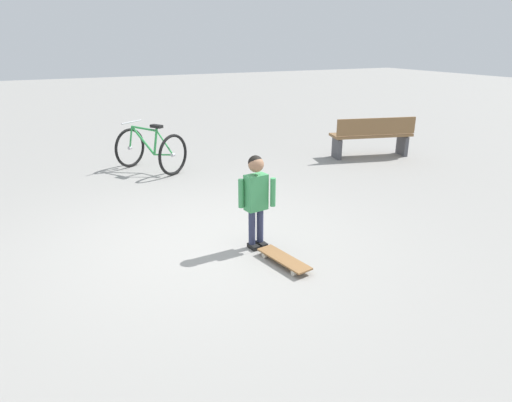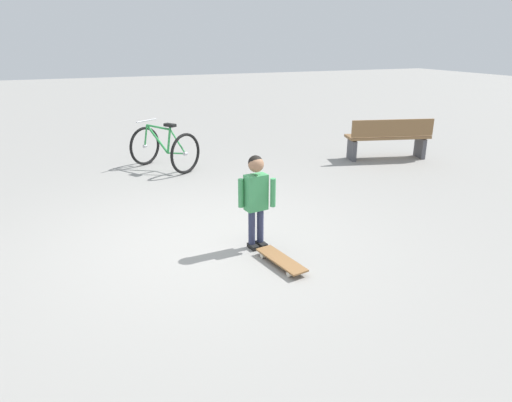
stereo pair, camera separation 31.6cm
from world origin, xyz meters
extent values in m
plane|color=gray|center=(0.00, 0.00, 0.00)|extent=(50.00, 50.00, 0.00)
cylinder|color=#2D3351|center=(0.59, -0.37, 0.24)|extent=(0.08, 0.08, 0.42)
cube|color=black|center=(0.60, -0.40, 0.03)|extent=(0.10, 0.16, 0.05)
cylinder|color=#2D3351|center=(0.49, -0.38, 0.24)|extent=(0.08, 0.08, 0.42)
cube|color=black|center=(0.49, -0.41, 0.03)|extent=(0.10, 0.16, 0.05)
cube|color=#3F9959|center=(0.54, -0.37, 0.65)|extent=(0.26, 0.17, 0.40)
cylinder|color=#3F9959|center=(0.71, -0.45, 0.65)|extent=(0.06, 0.06, 0.32)
cylinder|color=#3F9959|center=(0.38, -0.34, 0.65)|extent=(0.06, 0.06, 0.32)
sphere|color=#9E7051|center=(0.54, -0.37, 0.96)|extent=(0.17, 0.17, 0.17)
sphere|color=black|center=(0.54, -0.36, 0.98)|extent=(0.16, 0.16, 0.16)
cube|color=olive|center=(0.61, -0.89, 0.07)|extent=(0.31, 0.71, 0.02)
cube|color=#B7B7BC|center=(0.66, -1.12, 0.05)|extent=(0.11, 0.05, 0.02)
cube|color=#B7B7BC|center=(0.57, -0.65, 0.05)|extent=(0.11, 0.05, 0.02)
cylinder|color=beige|center=(0.73, -1.11, 0.03)|extent=(0.04, 0.06, 0.06)
cylinder|color=beige|center=(0.58, -1.14, 0.03)|extent=(0.04, 0.06, 0.06)
cylinder|color=beige|center=(0.64, -0.64, 0.03)|extent=(0.04, 0.06, 0.06)
cylinder|color=beige|center=(0.50, -0.67, 0.03)|extent=(0.04, 0.06, 0.06)
torus|color=black|center=(-0.04, 3.66, 0.36)|extent=(0.62, 0.43, 0.71)
torus|color=black|center=(0.51, 2.80, 0.36)|extent=(0.62, 0.43, 0.71)
cylinder|color=#B7B7BC|center=(-0.04, 3.66, 0.36)|extent=(0.08, 0.08, 0.06)
cylinder|color=#B7B7BC|center=(0.51, 2.80, 0.36)|extent=(0.08, 0.08, 0.06)
cylinder|color=green|center=(0.14, 3.37, 0.53)|extent=(0.32, 0.46, 0.48)
cylinder|color=green|center=(0.17, 3.33, 0.75)|extent=(0.35, 0.52, 0.06)
cylinder|color=green|center=(0.30, 3.12, 0.54)|extent=(0.11, 0.14, 0.48)
cylinder|color=green|center=(0.39, 2.98, 0.33)|extent=(0.26, 0.38, 0.08)
cylinder|color=green|center=(0.42, 2.94, 0.55)|extent=(0.22, 0.31, 0.40)
cylinder|color=green|center=(-0.02, 3.61, 0.56)|extent=(0.10, 0.13, 0.41)
cube|color=black|center=(0.33, 3.08, 0.82)|extent=(0.20, 0.24, 0.05)
cylinder|color=#B7B7BC|center=(0.01, 3.57, 0.84)|extent=(0.40, 0.27, 0.02)
cube|color=brown|center=(4.40, 2.34, 0.44)|extent=(1.66, 0.83, 0.05)
cube|color=brown|center=(4.35, 2.15, 0.64)|extent=(1.56, 0.44, 0.32)
cube|color=#4C4C51|center=(5.08, 2.16, 0.20)|extent=(0.17, 0.36, 0.39)
cube|color=#4C4C51|center=(3.72, 2.52, 0.20)|extent=(0.17, 0.36, 0.39)
camera|label=1|loc=(-1.48, -4.49, 2.22)|focal=31.30mm
camera|label=2|loc=(-1.19, -4.62, 2.22)|focal=31.30mm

